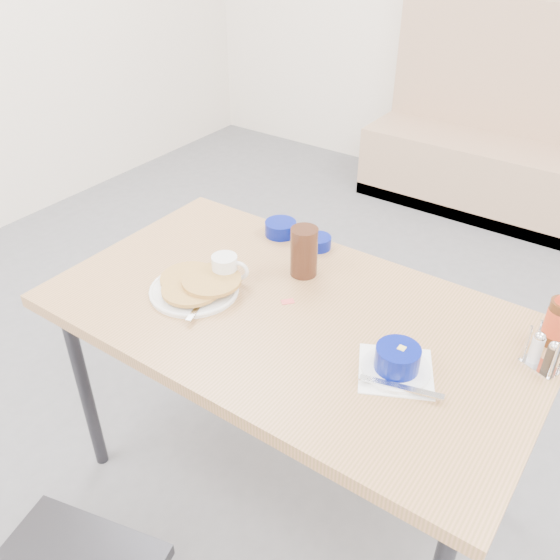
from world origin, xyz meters
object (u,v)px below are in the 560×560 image
Objects in this scene: creamer_bowl at (318,242)px; dining_table at (292,328)px; amber_tumbler at (304,252)px; syrup_bottle at (559,319)px; pancake_plate at (196,286)px; butter_bowl at (281,228)px; coffee_mug at (226,269)px; grits_setting at (397,362)px; condiment_caddy at (543,355)px; booth_bench at (523,160)px.

dining_table is at bearing -69.35° from creamer_bowl.
syrup_bottle is at bearing 8.14° from amber_tumbler.
syrup_bottle reaches higher than pancake_plate.
butter_bowl is (-0.28, 0.34, 0.09)m from dining_table.
syrup_bottle is (0.89, 0.27, 0.03)m from coffee_mug.
pancake_plate is at bearing -91.26° from butter_bowl.
grits_setting reaches higher than creamer_bowl.
condiment_caddy is (0.64, 0.17, 0.10)m from dining_table.
syrup_bottle is at bearing 21.65° from pancake_plate.
amber_tumbler is (0.05, -0.16, 0.06)m from creamer_bowl.
dining_table is 12.98× the size of butter_bowl.
syrup_bottle reaches higher than dining_table.
booth_bench is at bearing 82.75° from butter_bowl.
creamer_bowl is at bearing -0.00° from butter_bowl.
amber_tumbler reaches higher than butter_bowl.
coffee_mug is 0.24m from amber_tumbler.
coffee_mug is 1.25× the size of creamer_bowl.
coffee_mug is 0.33m from butter_bowl.
grits_setting is 0.75m from butter_bowl.
pancake_plate is 2.45× the size of butter_bowl.
booth_bench reaches higher than creamer_bowl.
creamer_bowl is (-0.48, 0.40, -0.01)m from grits_setting.
booth_bench is at bearing 84.39° from coffee_mug.
pancake_plate is 0.96m from condiment_caddy.
dining_table is 8.88× the size of amber_tumbler.
condiment_caddy is (0.29, 0.23, 0.01)m from grits_setting.
booth_bench is 2.65m from grits_setting.
amber_tumbler reaches higher than dining_table.
condiment_caddy is at bearing -1.03° from amber_tumbler.
coffee_mug reaches higher than dining_table.
grits_setting is (0.35, -0.06, 0.09)m from dining_table.
grits_setting is at bearing -82.28° from booth_bench.
amber_tumbler is at bearing 114.03° from dining_table.
coffee_mug is at bearing -162.81° from syrup_bottle.
creamer_bowl is at bearing 69.27° from pancake_plate.
dining_table is at bearing -90.00° from booth_bench.
pancake_plate is at bearing -177.73° from grits_setting.
condiment_caddy reaches higher than butter_bowl.
creamer_bowl is 0.57× the size of amber_tumbler.
coffee_mug is 0.90m from condiment_caddy.
pancake_plate is 0.34m from amber_tumbler.
condiment_caddy reaches higher than dining_table.
pancake_plate is at bearing -96.29° from booth_bench.
amber_tumbler is at bearing -159.69° from condiment_caddy.
amber_tumbler is 0.89× the size of syrup_bottle.
condiment_caddy is (0.92, -0.17, 0.02)m from butter_bowl.
dining_table is 0.31m from pancake_plate.
amber_tumbler is 0.73m from syrup_bottle.
amber_tumbler is (0.20, -0.16, 0.06)m from butter_bowl.
booth_bench is 12.05× the size of amber_tumbler.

